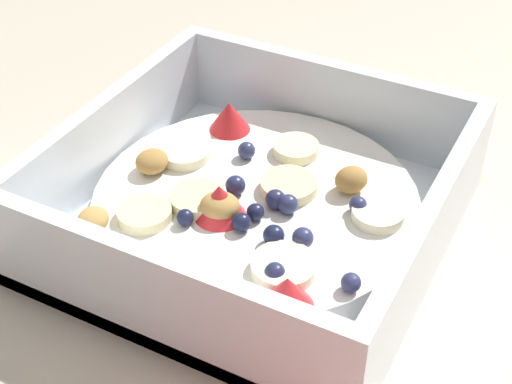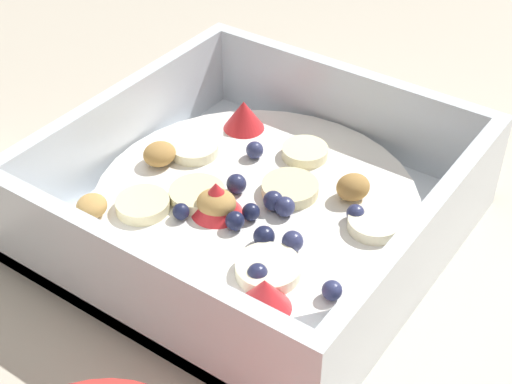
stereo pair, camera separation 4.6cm
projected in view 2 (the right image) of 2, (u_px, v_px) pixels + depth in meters
The scene contains 2 objects.
ground_plane at pixel (289, 225), 0.48m from camera, with size 2.40×2.40×0.00m, color beige.
fruit_bowl at pixel (255, 205), 0.46m from camera, with size 0.22×0.22×0.07m.
Camera 2 is at (-0.31, -0.19, 0.31)m, focal length 53.53 mm.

